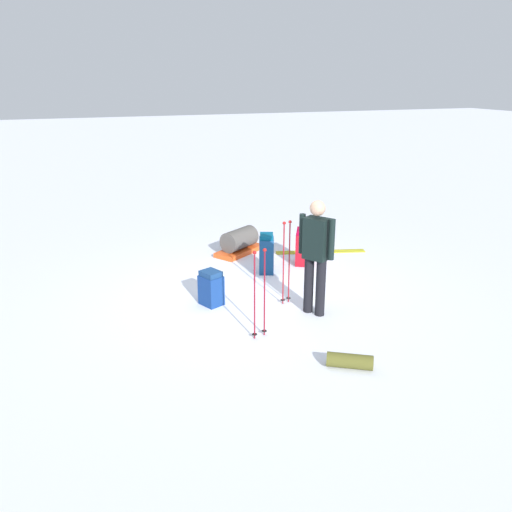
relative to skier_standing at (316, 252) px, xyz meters
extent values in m
plane|color=white|center=(0.60, -0.82, -0.95)|extent=(80.00, 80.00, 0.00)
cylinder|color=black|center=(0.05, -0.08, -0.53)|extent=(0.14, 0.14, 0.85)
cylinder|color=black|center=(-0.05, 0.08, -0.53)|extent=(0.14, 0.14, 0.85)
cube|color=black|center=(0.00, 0.00, 0.20)|extent=(0.37, 0.40, 0.60)
cylinder|color=black|center=(0.13, -0.20, 0.23)|extent=(0.09, 0.09, 0.58)
cylinder|color=black|center=(-0.13, 0.20, 0.23)|extent=(0.09, 0.09, 0.58)
sphere|color=tan|center=(0.00, 0.00, 0.64)|extent=(0.22, 0.22, 0.22)
cube|color=#AEAA1E|center=(-1.38, -2.44, -0.94)|extent=(1.73, 0.55, 0.02)
cube|color=black|center=(-1.38, -2.44, -0.92)|extent=(0.15, 0.10, 0.03)
cube|color=#AEAA1E|center=(-1.40, -2.53, -0.94)|extent=(1.73, 0.55, 0.02)
cube|color=black|center=(-1.40, -2.53, -0.92)|extent=(0.15, 0.10, 0.03)
cube|color=navy|center=(1.33, -0.83, -0.72)|extent=(0.38, 0.40, 0.46)
cube|color=navy|center=(1.33, -0.83, -0.45)|extent=(0.34, 0.36, 0.08)
cube|color=navy|center=(0.04, -1.81, -0.64)|extent=(0.35, 0.38, 0.63)
cube|color=navy|center=(0.04, -1.81, -0.28)|extent=(0.31, 0.35, 0.08)
cube|color=#A20F1B|center=(-0.74, -2.01, -0.66)|extent=(0.37, 0.43, 0.59)
cube|color=#9F0529|center=(-0.74, -2.01, -0.32)|extent=(0.33, 0.39, 0.08)
cylinder|color=maroon|center=(0.19, -0.50, -0.33)|extent=(0.02, 0.02, 1.25)
sphere|color=#A51919|center=(0.19, -0.50, 0.33)|extent=(0.05, 0.05, 0.05)
cylinder|color=black|center=(0.19, -0.50, -0.89)|extent=(0.07, 0.07, 0.01)
cylinder|color=maroon|center=(0.29, -0.47, -0.33)|extent=(0.02, 0.02, 1.25)
sphere|color=#A51919|center=(0.29, -0.47, 0.33)|extent=(0.05, 0.05, 0.05)
cylinder|color=black|center=(0.29, -0.47, -0.89)|extent=(0.07, 0.07, 0.01)
cylinder|color=maroon|center=(0.94, 0.39, -0.36)|extent=(0.02, 0.02, 1.18)
sphere|color=#A51919|center=(0.94, 0.39, 0.26)|extent=(0.05, 0.05, 0.05)
cylinder|color=black|center=(0.94, 0.39, -0.89)|extent=(0.07, 0.07, 0.01)
cylinder|color=maroon|center=(1.09, 0.44, -0.36)|extent=(0.02, 0.02, 1.18)
sphere|color=#A51919|center=(1.09, 0.44, 0.26)|extent=(0.05, 0.05, 0.05)
cylinder|color=black|center=(1.09, 0.44, -0.89)|extent=(0.07, 0.07, 0.01)
cube|color=#E7501D|center=(0.13, -3.01, -0.91)|extent=(1.12, 0.94, 0.09)
cylinder|color=#4F4C49|center=(0.13, -3.01, -0.66)|extent=(0.83, 0.73, 0.40)
cylinder|color=brown|center=(0.28, 1.53, -0.86)|extent=(0.56, 0.44, 0.18)
camera|label=1|loc=(3.26, 6.28, 2.36)|focal=36.68mm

